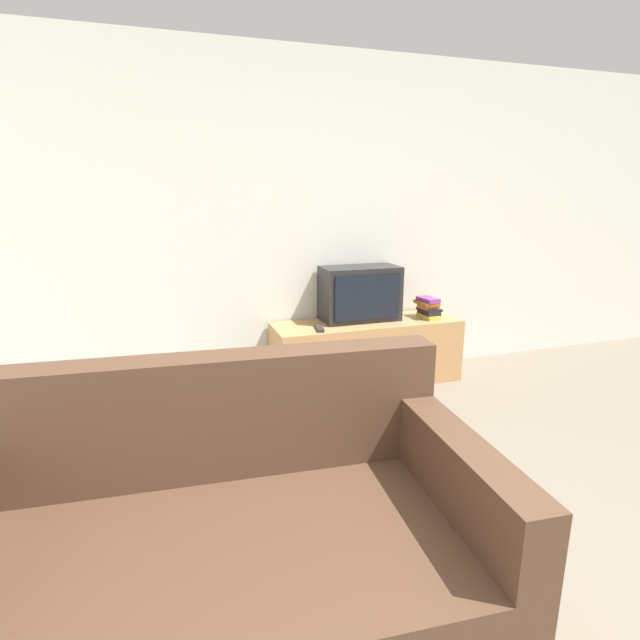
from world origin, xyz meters
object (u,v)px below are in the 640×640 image
object	(u,v)px
television	(360,294)
remote_on_stand	(319,328)
book_stack	(428,308)
tv_stand	(366,352)
couch	(223,565)

from	to	relation	value
television	remote_on_stand	world-z (taller)	television
book_stack	remote_on_stand	xyz separation A→B (m)	(-0.98, -0.06, -0.08)
book_stack	remote_on_stand	distance (m)	0.98
tv_stand	television	xyz separation A→B (m)	(-0.04, 0.08, 0.48)
book_stack	remote_on_stand	size ratio (longest dim) A/B	1.14
television	book_stack	size ratio (longest dim) A/B	2.71
tv_stand	remote_on_stand	distance (m)	0.53
tv_stand	remote_on_stand	size ratio (longest dim) A/B	7.54
couch	remote_on_stand	bearing A→B (deg)	67.91
couch	book_stack	xyz separation A→B (m)	(2.00, 2.10, 0.29)
couch	book_stack	bearing A→B (deg)	50.90
couch	book_stack	distance (m)	2.91
tv_stand	book_stack	size ratio (longest dim) A/B	6.63
remote_on_stand	television	bearing A→B (deg)	23.98
couch	television	bearing A→B (deg)	61.71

